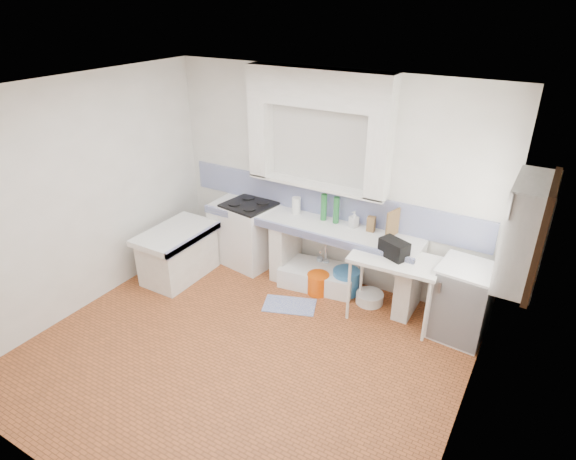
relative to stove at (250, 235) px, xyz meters
The scene contains 36 objects.
floor 2.05m from the stove, 58.36° to the right, with size 4.50×4.50×0.00m, color #A05127.
ceiling 3.07m from the stove, 58.36° to the right, with size 4.50×4.50×0.00m, color white.
wall_back 1.44m from the stove, 16.19° to the left, with size 4.50×4.50×0.00m, color white.
wall_front 3.95m from the stove, 74.21° to the right, with size 4.50×4.50×0.00m, color white.
wall_left 2.28m from the stove, 125.37° to the right, with size 4.50×4.50×0.00m, color white.
wall_right 3.82m from the stove, 27.24° to the right, with size 4.50×4.50×0.00m, color white.
alcove_mass 2.32m from the stove, 10.69° to the left, with size 1.90×0.25×0.45m, color white.
window_frame 3.69m from the stove, ahead, with size 0.35×0.86×1.06m, color #371F11.
lace_valance 3.69m from the stove, ahead, with size 0.01×0.84×0.24m, color white.
counter_slab 1.03m from the stove, ahead, with size 3.00×0.60×0.08m, color white.
counter_lip 1.06m from the stove, 16.30° to the right, with size 3.00×0.04×0.10m, color navy.
counter_pier_left 0.46m from the stove, behind, with size 0.20×0.55×0.82m, color white.
counter_pier_mid 0.60m from the stove, ahead, with size 0.20×0.55×0.82m, color white.
counter_pier_right 2.35m from the stove, ahead, with size 0.20×0.55×0.82m, color white.
peninsula_top 1.05m from the stove, 129.41° to the right, with size 0.70×1.10×0.08m, color white.
peninsula_base 1.04m from the stove, 129.41° to the right, with size 0.60×1.00×0.62m, color white.
peninsula_lip 0.88m from the stove, 112.17° to the right, with size 0.04×1.10×0.10m, color navy.
backsplash 1.26m from the stove, 15.43° to the left, with size 4.27×0.03×0.40m, color navy.
stove is the anchor object (origin of this frame).
sink 1.18m from the stove, ahead, with size 1.01×0.54×0.24m, color white.
side_table 2.24m from the stove, ahead, with size 1.02×0.57×0.05m, color white.
fridge 3.00m from the stove, ahead, with size 0.58×0.58×0.90m, color white.
bucket_red 1.04m from the stove, ahead, with size 0.28×0.28×0.26m, color red.
bucket_orange 1.27m from the stove, ahead, with size 0.30×0.30×0.27m, color #EF5408.
bucket_blue 1.55m from the stove, ahead, with size 0.36×0.36×0.33m, color teal.
basin_white 1.93m from the stove, ahead, with size 0.35×0.35×0.14m, color white.
water_bottle_a 1.11m from the stove, ahead, with size 0.08×0.08×0.31m, color silver.
water_bottle_b 1.20m from the stove, ahead, with size 0.08×0.08×0.30m, color silver.
black_bag 2.25m from the stove, ahead, with size 0.33×0.19×0.21m, color black.
green_bottle_a 1.26m from the stove, ahead, with size 0.08×0.08×0.36m, color #247233.
green_bottle_b 1.41m from the stove, ahead, with size 0.08×0.08×0.35m, color #247233.
knife_block 1.83m from the stove, ahead, with size 0.10×0.08×0.20m, color brown.
cutting_board 2.12m from the stove, ahead, with size 0.02×0.25×0.34m, color brown.
paper_towel 0.89m from the stove, 12.05° to the left, with size 0.12×0.12×0.23m, color white.
soap_bottle 1.62m from the stove, ahead, with size 0.10×0.10×0.21m, color white.
rug 1.31m from the stove, 31.91° to the right, with size 0.66×0.38×0.01m, color #2C3D96.
Camera 1 is at (2.54, -3.30, 3.57)m, focal length 29.83 mm.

